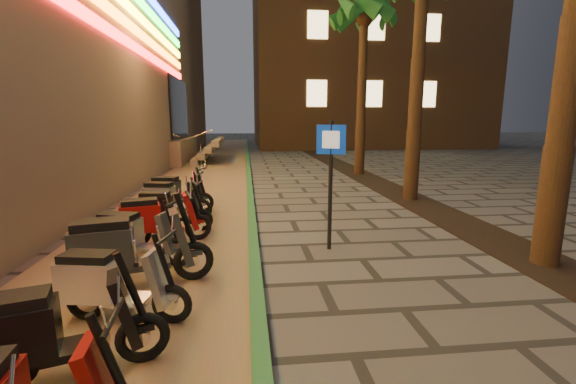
{
  "coord_description": "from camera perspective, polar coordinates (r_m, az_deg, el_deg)",
  "views": [
    {
      "loc": [
        -1.0,
        -3.23,
        2.22
      ],
      "look_at": [
        -0.41,
        2.15,
        1.2
      ],
      "focal_mm": 24.0,
      "sensor_mm": 36.0,
      "label": 1
    }
  ],
  "objects": [
    {
      "name": "pedestrian_sign",
      "position": [
        6.49,
        6.33,
        3.6
      ],
      "size": [
        0.46,
        0.19,
        2.2
      ],
      "rotation": [
        0.0,
        0.0,
        -0.35
      ],
      "color": "black",
      "rests_on": "ground"
    },
    {
      "name": "scooter_8",
      "position": [
        7.24,
        -19.11,
        -3.78
      ],
      "size": [
        1.58,
        0.82,
        1.12
      ],
      "rotation": [
        0.0,
        0.0,
        0.29
      ],
      "color": "black",
      "rests_on": "ground"
    },
    {
      "name": "apartment_block",
      "position": [
        38.03,
        10.31,
        26.24
      ],
      "size": [
        18.0,
        16.06,
        25.0
      ],
      "color": "brown",
      "rests_on": "ground"
    },
    {
      "name": "green_curb",
      "position": [
        13.4,
        -5.75,
        1.33
      ],
      "size": [
        0.18,
        60.0,
        0.1
      ],
      "primitive_type": "cube",
      "color": "#296E37",
      "rests_on": "ground"
    },
    {
      "name": "scooter_6",
      "position": [
        5.5,
        -22.84,
        -7.87
      ],
      "size": [
        1.79,
        0.87,
        1.26
      ],
      "rotation": [
        0.0,
        0.0,
        0.25
      ],
      "color": "black",
      "rests_on": "ground"
    },
    {
      "name": "scooter_9",
      "position": [
        8.12,
        -17.51,
        -2.42
      ],
      "size": [
        1.47,
        0.55,
        1.03
      ],
      "rotation": [
        0.0,
        0.0,
        -0.11
      ],
      "color": "black",
      "rests_on": "ground"
    },
    {
      "name": "ground",
      "position": [
        4.04,
        9.92,
        -22.83
      ],
      "size": [
        120.0,
        120.0,
        0.0
      ],
      "primitive_type": "plane",
      "color": "#474442",
      "rests_on": "ground"
    },
    {
      "name": "palm_d",
      "position": [
        16.33,
        11.23,
        23.7
      ],
      "size": [
        2.97,
        3.02,
        7.16
      ],
      "color": "#472D19",
      "rests_on": "ground"
    },
    {
      "name": "scooter_10",
      "position": [
        9.07,
        -17.13,
        -0.91
      ],
      "size": [
        1.54,
        0.67,
        1.08
      ],
      "rotation": [
        0.0,
        0.0,
        -0.18
      ],
      "color": "black",
      "rests_on": "ground"
    },
    {
      "name": "scooter_11",
      "position": [
        9.82,
        -16.39,
        0.02
      ],
      "size": [
        1.55,
        0.77,
        1.1
      ],
      "rotation": [
        0.0,
        0.0,
        -0.26
      ],
      "color": "black",
      "rests_on": "ground"
    },
    {
      "name": "scooter_4",
      "position": [
        3.96,
        -32.11,
        -17.19
      ],
      "size": [
        1.54,
        0.83,
        1.1
      ],
      "rotation": [
        0.0,
        0.0,
        0.31
      ],
      "color": "black",
      "rests_on": "ground"
    },
    {
      "name": "scooter_7",
      "position": [
        6.43,
        -21.92,
        -6.05
      ],
      "size": [
        1.48,
        0.74,
        1.04
      ],
      "rotation": [
        0.0,
        0.0,
        -0.27
      ],
      "color": "black",
      "rests_on": "ground"
    },
    {
      "name": "scooter_5",
      "position": [
        4.77,
        -24.96,
        -12.16
      ],
      "size": [
        1.47,
        0.64,
        1.03
      ],
      "rotation": [
        0.0,
        0.0,
        -0.18
      ],
      "color": "black",
      "rests_on": "ground"
    },
    {
      "name": "parking_strip",
      "position": [
        13.51,
        -12.97,
        0.99
      ],
      "size": [
        3.4,
        60.0,
        0.01
      ],
      "primitive_type": "cube",
      "color": "#8C7251",
      "rests_on": "ground"
    },
    {
      "name": "planting_strip",
      "position": [
        9.68,
        22.36,
        -3.32
      ],
      "size": [
        1.2,
        40.0,
        0.02
      ],
      "primitive_type": "cube",
      "color": "black",
      "rests_on": "ground"
    }
  ]
}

